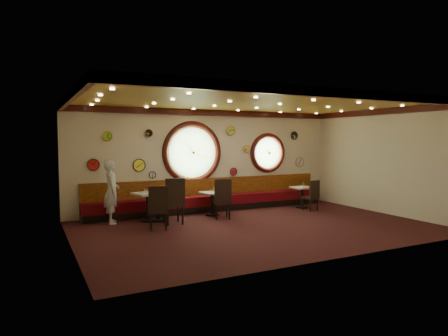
# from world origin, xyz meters

# --- Properties ---
(floor) EXTENTS (9.00, 6.00, 0.00)m
(floor) POSITION_xyz_m (0.00, 0.00, 0.00)
(floor) COLOR black
(floor) RESTS_ON ground
(ceiling) EXTENTS (9.00, 6.00, 0.02)m
(ceiling) POSITION_xyz_m (0.00, 0.00, 3.20)
(ceiling) COLOR gold
(ceiling) RESTS_ON wall_back
(wall_back) EXTENTS (9.00, 0.02, 3.20)m
(wall_back) POSITION_xyz_m (0.00, 3.00, 1.60)
(wall_back) COLOR beige
(wall_back) RESTS_ON floor
(wall_front) EXTENTS (9.00, 0.02, 3.20)m
(wall_front) POSITION_xyz_m (0.00, -3.00, 1.60)
(wall_front) COLOR beige
(wall_front) RESTS_ON floor
(wall_left) EXTENTS (0.02, 6.00, 3.20)m
(wall_left) POSITION_xyz_m (-4.50, 0.00, 1.60)
(wall_left) COLOR beige
(wall_left) RESTS_ON floor
(wall_right) EXTENTS (0.02, 6.00, 3.20)m
(wall_right) POSITION_xyz_m (4.50, 0.00, 1.60)
(wall_right) COLOR beige
(wall_right) RESTS_ON floor
(molding_back) EXTENTS (9.00, 0.10, 0.18)m
(molding_back) POSITION_xyz_m (0.00, 2.95, 3.11)
(molding_back) COLOR #3A0E0A
(molding_back) RESTS_ON wall_back
(molding_front) EXTENTS (9.00, 0.10, 0.18)m
(molding_front) POSITION_xyz_m (0.00, -2.95, 3.11)
(molding_front) COLOR #3A0E0A
(molding_front) RESTS_ON wall_back
(molding_left) EXTENTS (0.10, 6.00, 0.18)m
(molding_left) POSITION_xyz_m (-4.45, 0.00, 3.11)
(molding_left) COLOR #3A0E0A
(molding_left) RESTS_ON wall_back
(molding_right) EXTENTS (0.10, 6.00, 0.18)m
(molding_right) POSITION_xyz_m (4.45, 0.00, 3.11)
(molding_right) COLOR #3A0E0A
(molding_right) RESTS_ON wall_back
(banquette_base) EXTENTS (8.00, 0.55, 0.20)m
(banquette_base) POSITION_xyz_m (0.00, 2.72, 0.10)
(banquette_base) COLOR black
(banquette_base) RESTS_ON floor
(banquette_seat) EXTENTS (8.00, 0.55, 0.30)m
(banquette_seat) POSITION_xyz_m (0.00, 2.72, 0.35)
(banquette_seat) COLOR #55070F
(banquette_seat) RESTS_ON banquette_base
(banquette_back) EXTENTS (8.00, 0.10, 0.55)m
(banquette_back) POSITION_xyz_m (0.00, 2.94, 0.75)
(banquette_back) COLOR #611207
(banquette_back) RESTS_ON wall_back
(porthole_left_glass) EXTENTS (1.66, 0.02, 1.66)m
(porthole_left_glass) POSITION_xyz_m (-0.60, 3.00, 1.85)
(porthole_left_glass) COLOR #88BA6F
(porthole_left_glass) RESTS_ON wall_back
(porthole_left_frame) EXTENTS (1.98, 0.18, 1.98)m
(porthole_left_frame) POSITION_xyz_m (-0.60, 2.98, 1.85)
(porthole_left_frame) COLOR #3A0E0A
(porthole_left_frame) RESTS_ON wall_back
(porthole_left_ring) EXTENTS (1.61, 0.03, 1.61)m
(porthole_left_ring) POSITION_xyz_m (-0.60, 2.95, 1.85)
(porthole_left_ring) COLOR gold
(porthole_left_ring) RESTS_ON wall_back
(porthole_right_glass) EXTENTS (1.10, 0.02, 1.10)m
(porthole_right_glass) POSITION_xyz_m (2.20, 3.00, 1.80)
(porthole_right_glass) COLOR #88BA6F
(porthole_right_glass) RESTS_ON wall_back
(porthole_right_frame) EXTENTS (1.38, 0.18, 1.38)m
(porthole_right_frame) POSITION_xyz_m (2.20, 2.98, 1.80)
(porthole_right_frame) COLOR #3A0E0A
(porthole_right_frame) RESTS_ON wall_back
(porthole_right_ring) EXTENTS (1.09, 0.03, 1.09)m
(porthole_right_ring) POSITION_xyz_m (2.20, 2.95, 1.80)
(porthole_right_ring) COLOR gold
(porthole_right_ring) RESTS_ON wall_back
(wall_clock_0) EXTENTS (0.34, 0.03, 0.34)m
(wall_clock_0) POSITION_xyz_m (3.55, 2.96, 1.45)
(wall_clock_0) COLOR white
(wall_clock_0) RESTS_ON wall_back
(wall_clock_1) EXTENTS (0.24, 0.03, 0.24)m
(wall_clock_1) POSITION_xyz_m (-2.00, 2.96, 2.45)
(wall_clock_1) COLOR black
(wall_clock_1) RESTS_ON wall_back
(wall_clock_2) EXTENTS (0.24, 0.03, 0.24)m
(wall_clock_2) POSITION_xyz_m (0.85, 2.96, 1.20)
(wall_clock_2) COLOR red
(wall_clock_2) RESTS_ON wall_back
(wall_clock_3) EXTENTS (0.26, 0.03, 0.26)m
(wall_clock_3) POSITION_xyz_m (-3.20, 2.96, 2.35)
(wall_clock_3) COLOR #8AD42A
(wall_clock_3) RESTS_ON wall_back
(wall_clock_4) EXTENTS (0.28, 0.03, 0.28)m
(wall_clock_4) POSITION_xyz_m (3.30, 2.96, 2.40)
(wall_clock_4) COLOR black
(wall_clock_4) RESTS_ON wall_back
(wall_clock_5) EXTENTS (0.36, 0.03, 0.36)m
(wall_clock_5) POSITION_xyz_m (-2.30, 2.96, 1.50)
(wall_clock_5) COLOR yellow
(wall_clock_5) RESTS_ON wall_back
(wall_clock_6) EXTENTS (0.32, 0.03, 0.32)m
(wall_clock_6) POSITION_xyz_m (-3.60, 2.96, 1.55)
(wall_clock_6) COLOR red
(wall_clock_6) RESTS_ON wall_back
(wall_clock_7) EXTENTS (0.30, 0.03, 0.30)m
(wall_clock_7) POSITION_xyz_m (0.75, 2.96, 2.55)
(wall_clock_7) COLOR #B0D442
(wall_clock_7) RESTS_ON wall_back
(wall_clock_8) EXTENTS (0.22, 0.03, 0.22)m
(wall_clock_8) POSITION_xyz_m (1.35, 2.96, 1.95)
(wall_clock_8) COLOR #EBDF4E
(wall_clock_8) RESTS_ON wall_back
(wall_clock_9) EXTENTS (0.20, 0.03, 0.20)m
(wall_clock_9) POSITION_xyz_m (-1.90, 2.96, 1.20)
(wall_clock_9) COLOR silver
(wall_clock_9) RESTS_ON wall_back
(table_a) EXTENTS (0.86, 0.86, 0.80)m
(table_a) POSITION_xyz_m (-2.31, 2.01, 0.50)
(table_a) COLOR black
(table_a) RESTS_ON floor
(table_b) EXTENTS (0.88, 0.88, 0.78)m
(table_b) POSITION_xyz_m (-2.04, 1.94, 0.49)
(table_b) COLOR black
(table_b) RESTS_ON floor
(table_c) EXTENTS (0.71, 0.71, 0.70)m
(table_c) POSITION_xyz_m (-0.35, 2.03, 0.44)
(table_c) COLOR black
(table_c) RESTS_ON floor
(table_d) EXTENTS (0.64, 0.64, 0.69)m
(table_d) POSITION_xyz_m (2.87, 1.90, 0.44)
(table_d) COLOR black
(table_d) RESTS_ON floor
(chair_a) EXTENTS (0.58, 0.58, 0.69)m
(chair_a) POSITION_xyz_m (-2.39, 0.82, 0.64)
(chair_a) COLOR black
(chair_a) RESTS_ON floor
(chair_b) EXTENTS (0.54, 0.54, 0.77)m
(chair_b) POSITION_xyz_m (-1.81, 1.28, 0.71)
(chair_b) COLOR black
(chair_b) RESTS_ON floor
(chair_c) EXTENTS (0.59, 0.59, 0.71)m
(chair_c) POSITION_xyz_m (-0.34, 1.38, 0.66)
(chair_c) COLOR black
(chair_c) RESTS_ON floor
(chair_d) EXTENTS (0.46, 0.46, 0.60)m
(chair_d) POSITION_xyz_m (2.78, 1.26, 0.56)
(chair_d) COLOR black
(chair_d) RESTS_ON floor
(condiment_a_salt) EXTENTS (0.04, 0.04, 0.10)m
(condiment_a_salt) POSITION_xyz_m (-2.39, 2.03, 0.85)
(condiment_a_salt) COLOR silver
(condiment_a_salt) RESTS_ON table_a
(condiment_b_salt) EXTENTS (0.04, 0.04, 0.11)m
(condiment_b_salt) POSITION_xyz_m (-2.08, 1.94, 0.83)
(condiment_b_salt) COLOR silver
(condiment_b_salt) RESTS_ON table_b
(condiment_c_salt) EXTENTS (0.04, 0.04, 0.10)m
(condiment_c_salt) POSITION_xyz_m (-0.40, 2.06, 0.75)
(condiment_c_salt) COLOR #B9B8BD
(condiment_c_salt) RESTS_ON table_c
(condiment_d_salt) EXTENTS (0.03, 0.03, 0.09)m
(condiment_d_salt) POSITION_xyz_m (2.80, 1.94, 0.74)
(condiment_d_salt) COLOR #BABABF
(condiment_d_salt) RESTS_ON table_d
(condiment_a_pepper) EXTENTS (0.03, 0.03, 0.09)m
(condiment_a_pepper) POSITION_xyz_m (-2.34, 2.00, 0.84)
(condiment_a_pepper) COLOR silver
(condiment_a_pepper) RESTS_ON table_a
(condiment_b_pepper) EXTENTS (0.03, 0.03, 0.09)m
(condiment_b_pepper) POSITION_xyz_m (-1.98, 1.88, 0.82)
(condiment_b_pepper) COLOR silver
(condiment_b_pepper) RESTS_ON table_b
(condiment_c_pepper) EXTENTS (0.04, 0.04, 0.10)m
(condiment_c_pepper) POSITION_xyz_m (-0.31, 1.97, 0.75)
(condiment_c_pepper) COLOR silver
(condiment_c_pepper) RESTS_ON table_c
(condiment_d_pepper) EXTENTS (0.04, 0.04, 0.11)m
(condiment_d_pepper) POSITION_xyz_m (2.87, 1.86, 0.75)
(condiment_d_pepper) COLOR silver
(condiment_d_pepper) RESTS_ON table_d
(condiment_a_bottle) EXTENTS (0.05, 0.05, 0.17)m
(condiment_a_bottle) POSITION_xyz_m (-2.21, 2.14, 0.88)
(condiment_a_bottle) COLOR gold
(condiment_a_bottle) RESTS_ON table_a
(condiment_b_bottle) EXTENTS (0.06, 0.06, 0.18)m
(condiment_b_bottle) POSITION_xyz_m (-1.90, 2.08, 0.87)
(condiment_b_bottle) COLOR orange
(condiment_b_bottle) RESTS_ON table_b
(condiment_c_bottle) EXTENTS (0.05, 0.05, 0.15)m
(condiment_c_bottle) POSITION_xyz_m (-0.29, 2.09, 0.77)
(condiment_c_bottle) COLOR gold
(condiment_c_bottle) RESTS_ON table_c
(condiment_d_bottle) EXTENTS (0.06, 0.06, 0.18)m
(condiment_d_bottle) POSITION_xyz_m (2.94, 1.93, 0.79)
(condiment_d_bottle) COLOR gold
(condiment_d_bottle) RESTS_ON table_d
(waiter) EXTENTS (0.49, 0.68, 1.72)m
(waiter) POSITION_xyz_m (-3.26, 2.20, 0.86)
(waiter) COLOR white
(waiter) RESTS_ON floor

